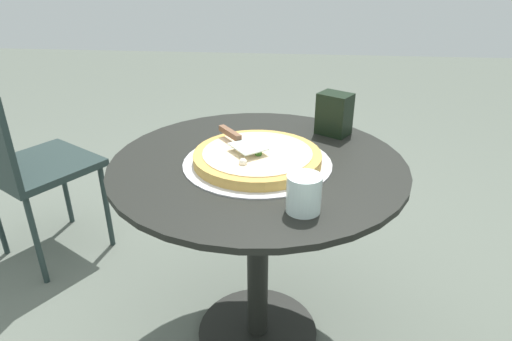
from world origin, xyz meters
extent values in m
plane|color=#5B6258|center=(0.00, 0.00, 0.00)|extent=(10.00, 10.00, 0.00)
cylinder|color=black|center=(0.00, 0.00, 0.68)|extent=(0.87, 0.87, 0.02)
cylinder|color=black|center=(0.00, 0.00, 0.35)|extent=(0.07, 0.07, 0.65)
cylinder|color=black|center=(0.00, 0.00, 0.01)|extent=(0.43, 0.43, 0.02)
cylinder|color=silver|center=(0.00, 0.02, 0.69)|extent=(0.43, 0.43, 0.00)
cylinder|color=gold|center=(0.00, 0.02, 0.71)|extent=(0.37, 0.37, 0.03)
cylinder|color=beige|center=(0.00, 0.02, 0.73)|extent=(0.32, 0.32, 0.00)
sphere|color=white|center=(0.01, -0.01, 0.73)|extent=(0.01, 0.01, 0.01)
sphere|color=#316421|center=(-0.01, 0.04, 0.73)|extent=(0.02, 0.02, 0.02)
sphere|color=white|center=(0.04, -0.04, 0.73)|extent=(0.02, 0.02, 0.02)
sphere|color=#33601F|center=(0.02, -0.02, 0.73)|extent=(0.02, 0.02, 0.02)
sphere|color=silver|center=(0.07, -0.01, 0.73)|extent=(0.01, 0.01, 0.01)
sphere|color=silver|center=(0.03, 0.10, 0.73)|extent=(0.02, 0.02, 0.02)
cube|color=silver|center=(0.03, 0.02, 0.75)|extent=(0.12, 0.13, 0.00)
cube|color=brown|center=(0.09, -0.06, 0.75)|extent=(0.08, 0.10, 0.02)
cylinder|color=silver|center=(-0.13, 0.27, 0.74)|extent=(0.08, 0.08, 0.09)
cube|color=black|center=(-0.23, -0.24, 0.76)|extent=(0.13, 0.12, 0.14)
cube|color=#233230|center=(0.96, -0.42, 0.43)|extent=(0.54, 0.54, 0.03)
cylinder|color=#233230|center=(1.02, -0.65, 0.21)|extent=(0.02, 0.02, 0.41)
cylinder|color=#233230|center=(0.73, -0.48, 0.21)|extent=(0.02, 0.02, 0.41)
cylinder|color=#233230|center=(0.91, -0.19, 0.21)|extent=(0.02, 0.02, 0.41)
camera|label=1|loc=(-0.11, 1.19, 1.24)|focal=31.14mm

